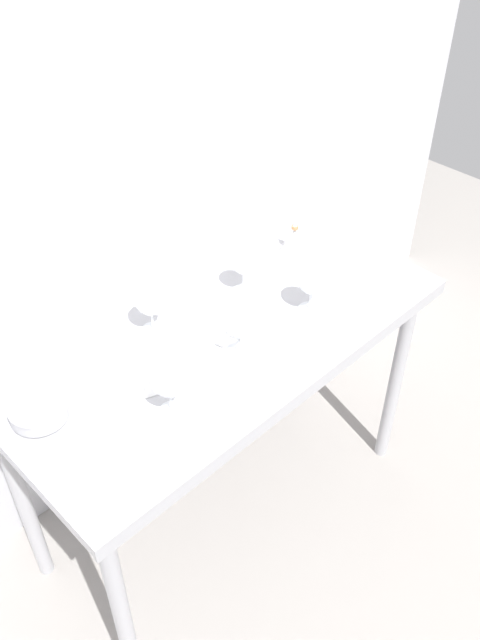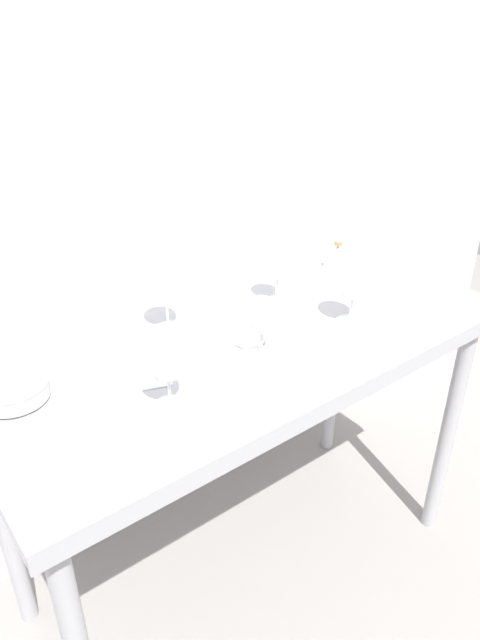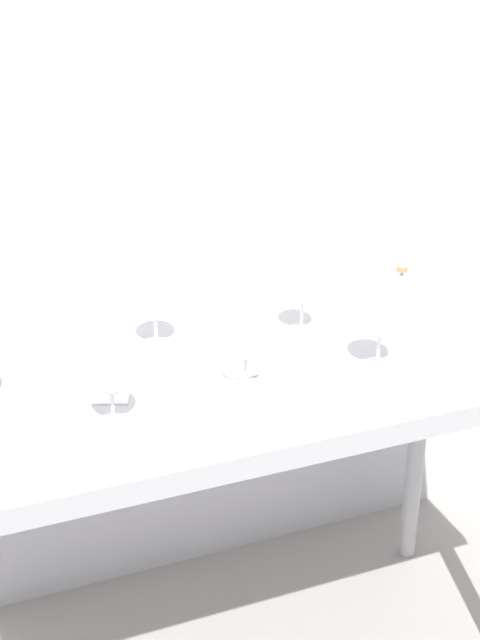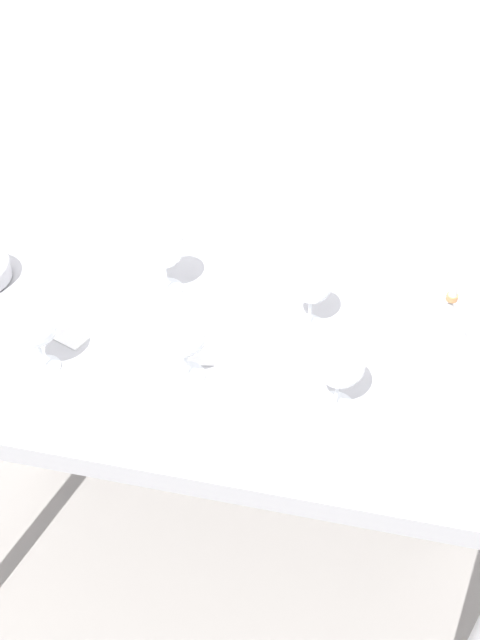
# 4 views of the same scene
# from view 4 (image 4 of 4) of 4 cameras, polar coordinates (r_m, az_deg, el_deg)

# --- Properties ---
(ground_plane) EXTENTS (6.00, 6.00, 0.00)m
(ground_plane) POSITION_cam_4_polar(r_m,az_deg,el_deg) (2.21, -1.49, -18.88)
(ground_plane) COLOR gray
(back_wall) EXTENTS (3.80, 0.04, 2.60)m
(back_wall) POSITION_cam_4_polar(r_m,az_deg,el_deg) (1.67, 1.78, 19.81)
(back_wall) COLOR silver
(back_wall) RESTS_ON ground_plane
(steel_counter) EXTENTS (1.40, 0.65, 0.90)m
(steel_counter) POSITION_cam_4_polar(r_m,az_deg,el_deg) (1.56, -2.06, -4.88)
(steel_counter) COLOR #ACACB1
(steel_counter) RESTS_ON ground_plane
(wine_glass_near_left) EXTENTS (0.09, 0.09, 0.16)m
(wine_glass_near_left) POSITION_cam_4_polar(r_m,az_deg,el_deg) (1.42, -15.95, -0.56)
(wine_glass_near_left) COLOR white
(wine_glass_near_left) RESTS_ON steel_counter
(wine_glass_near_right) EXTENTS (0.09, 0.09, 0.16)m
(wine_glass_near_right) POSITION_cam_4_polar(r_m,az_deg,el_deg) (1.30, 7.91, -3.58)
(wine_glass_near_right) COLOR white
(wine_glass_near_right) RESTS_ON steel_counter
(wine_glass_far_right) EXTENTS (0.08, 0.08, 0.16)m
(wine_glass_far_right) POSITION_cam_4_polar(r_m,az_deg,el_deg) (1.46, 5.70, 2.71)
(wine_glass_far_right) COLOR white
(wine_glass_far_right) RESTS_ON steel_counter
(wine_glass_far_left) EXTENTS (0.09, 0.09, 0.16)m
(wine_glass_far_left) POSITION_cam_4_polar(r_m,az_deg,el_deg) (1.56, -6.08, 5.58)
(wine_glass_far_left) COLOR white
(wine_glass_far_left) RESTS_ON steel_counter
(wine_glass_near_center) EXTENTS (0.09, 0.09, 0.16)m
(wine_glass_near_center) POSITION_cam_4_polar(r_m,az_deg,el_deg) (1.35, -4.46, -1.23)
(wine_glass_near_center) COLOR white
(wine_glass_near_center) RESTS_ON steel_counter
(tasting_sheet_upper) EXTENTS (0.24, 0.28, 0.00)m
(tasting_sheet_upper) POSITION_cam_4_polar(r_m,az_deg,el_deg) (1.62, -12.15, 1.22)
(tasting_sheet_upper) COLOR white
(tasting_sheet_upper) RESTS_ON steel_counter
(tasting_sheet_lower) EXTENTS (0.22, 0.27, 0.00)m
(tasting_sheet_lower) POSITION_cam_4_polar(r_m,az_deg,el_deg) (1.53, -1.02, -0.37)
(tasting_sheet_lower) COLOR white
(tasting_sheet_lower) RESTS_ON steel_counter
(decanter_funnel) EXTENTS (0.11, 0.11, 0.15)m
(decanter_funnel) POSITION_cam_4_polar(r_m,az_deg,el_deg) (1.54, 16.03, 0.24)
(decanter_funnel) COLOR #B3B3B3
(decanter_funnel) RESTS_ON steel_counter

